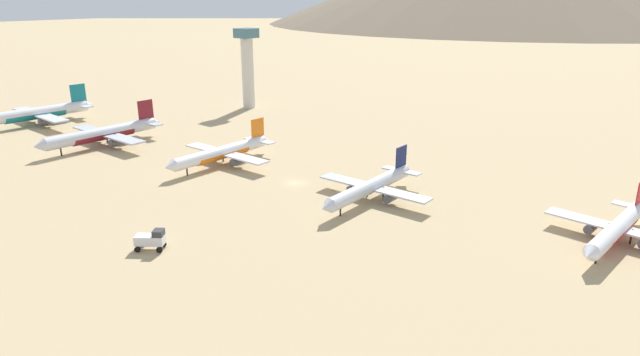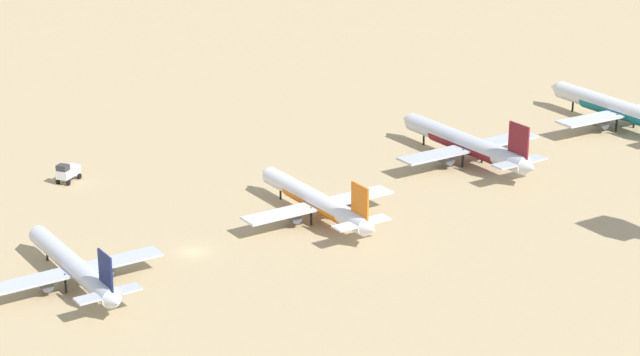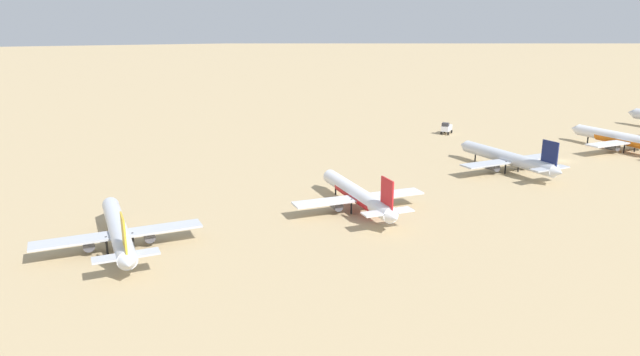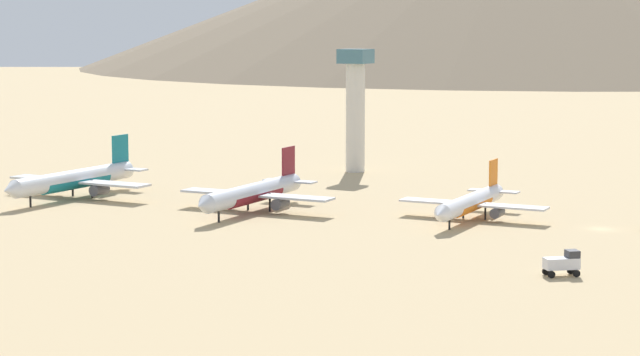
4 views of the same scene
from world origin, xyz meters
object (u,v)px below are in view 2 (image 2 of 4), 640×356
(parked_jet_2, at_px, (316,201))
(service_truck, at_px, (67,172))
(parked_jet_0, at_px, (619,109))
(parked_jet_1, at_px, (466,144))
(parked_jet_3, at_px, (74,266))

(parked_jet_2, bearing_deg, service_truck, 35.69)
(service_truck, bearing_deg, parked_jet_0, -104.46)
(parked_jet_0, distance_m, parked_jet_1, 43.83)
(parked_jet_0, distance_m, service_truck, 119.67)
(parked_jet_0, relative_size, service_truck, 7.66)
(parked_jet_1, distance_m, service_truck, 78.48)
(parked_jet_0, bearing_deg, parked_jet_1, 91.52)
(parked_jet_1, height_order, parked_jet_2, parked_jet_1)
(parked_jet_0, distance_m, parked_jet_2, 86.66)
(parked_jet_1, relative_size, service_truck, 7.27)
(parked_jet_2, bearing_deg, parked_jet_3, 94.98)
(parked_jet_3, bearing_deg, service_truck, -19.06)
(parked_jet_3, bearing_deg, parked_jet_1, -80.48)
(parked_jet_1, distance_m, parked_jet_2, 43.38)
(service_truck, bearing_deg, parked_jet_3, 160.94)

